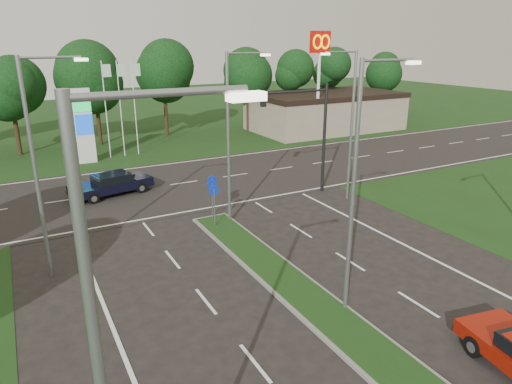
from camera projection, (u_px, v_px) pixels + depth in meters
name	position (u px, v px, depth m)	size (l,w,h in m)	color
verge_far	(93.00, 120.00, 57.47)	(160.00, 50.00, 0.02)	#183210
cross_road	(170.00, 185.00, 31.56)	(160.00, 12.00, 0.02)	black
median_kerb	(364.00, 346.00, 14.82)	(2.00, 26.00, 0.12)	slate
commercial_building	(325.00, 112.00, 50.85)	(16.00, 9.00, 4.00)	gray
streetlight_median_near	(359.00, 178.00, 15.36)	(2.53, 0.22, 9.00)	gray
streetlight_median_far	(232.00, 130.00, 23.72)	(2.53, 0.22, 9.00)	gray
streetlight_left_near	(117.00, 383.00, 6.17)	(2.53, 0.22, 9.00)	gray
streetlight_left_far	(39.00, 159.00, 17.87)	(2.53, 0.22, 9.00)	gray
streetlight_right_far	(349.00, 119.00, 27.23)	(2.53, 0.22, 9.00)	gray
traffic_signal	(308.00, 123.00, 28.31)	(5.10, 0.42, 7.00)	black
median_signs	(213.00, 192.00, 24.67)	(1.16, 1.76, 2.38)	gray
gas_pylon	(86.00, 124.00, 36.41)	(5.80, 1.26, 8.00)	silver
mcdonalds_sign	(320.00, 57.00, 43.80)	(2.20, 0.47, 10.40)	silver
treeline_far	(113.00, 71.00, 42.77)	(6.00, 6.00, 9.90)	black
navy_sedan	(112.00, 184.00, 29.37)	(5.34, 3.12, 1.38)	black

